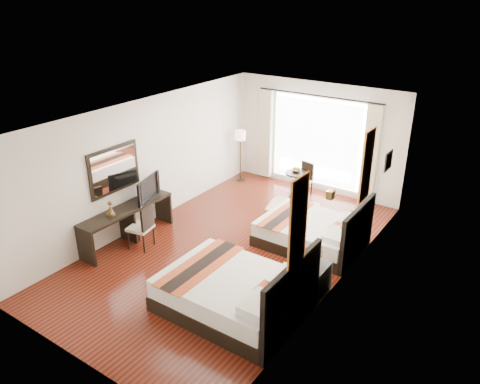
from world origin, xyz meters
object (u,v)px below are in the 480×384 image
Objects in this scene: vase at (308,268)px; side_table at (296,184)px; nightstand at (313,278)px; console_desk at (128,224)px; desk_chair at (142,234)px; fruit_bowl at (296,171)px; television at (145,188)px; floor_lamp at (240,139)px; bed_near at (236,293)px; window_chair at (303,186)px; bed_far at (314,232)px; table_lamp at (316,254)px.

side_table is at bearing 120.72° from vase.
nightstand is 0.26× the size of console_desk.
desk_chair is 3.91× the size of fruit_bowl.
side_table is (-2.17, 3.43, 0.05)m from nightstand.
fruit_bowl is at bearing 122.46° from nightstand.
vase is 0.14× the size of television.
floor_lamp is at bearing 178.19° from fruit_bowl.
fruit_bowl reaches higher than nightstand.
bed_near is 2.65× the size of window_chair.
vase is 0.13× the size of desk_chair.
vase is at bearing 51.83° from bed_near.
floor_lamp is (-3.22, 2.06, 0.89)m from bed_far.
table_lamp is 0.39× the size of window_chair.
bed_far is 2.53m from fruit_bowl.
television is at bearing -178.85° from table_lamp.
bed_far is 2.14× the size of desk_chair.
desk_chair is 0.67× the size of floor_lamp.
table_lamp is 4.04m from console_desk.
console_desk is (-3.99, -0.55, 0.10)m from nightstand.
console_desk is (-3.16, 0.61, 0.05)m from bed_near.
bed_near reaches higher than fruit_bowl.
table_lamp is 3.97m from television.
table_lamp is at bearing 178.81° from desk_chair.
floor_lamp is (-3.92, 3.44, 0.46)m from table_lamp.
television is 1.37× the size of side_table.
desk_chair reaches higher than fruit_bowl.
window_chair is (0.15, 0.12, -0.42)m from fruit_bowl.
bed_near is 2.54× the size of television.
bed_far is at bearing 112.47° from vase.
floor_lamp is 1.80m from fruit_bowl.
television reaches higher than vase.
floor_lamp is at bearing 89.18° from console_desk.
desk_chair is 1.10× the size of window_chair.
side_table is at bearing 122.82° from table_lamp.
bed_near is 6.73× the size of table_lamp.
floor_lamp reaches higher than console_desk.
nightstand is (0.83, 1.16, -0.06)m from bed_near.
window_chair is (1.51, 4.16, -0.03)m from desk_chair.
television is (-3.26, -1.46, 0.72)m from bed_far.
television is 3.70× the size of fruit_bowl.
table_lamp is 1.40× the size of fruit_bowl.
bed_far is 1.62m from nightstand.
floor_lamp reaches higher than television.
table_lamp is 0.38× the size of television.
table_lamp is (-0.01, 0.08, 0.45)m from nightstand.
vase is 3.96m from television.
bed_far is 3.54× the size of nightstand.
television reaches higher than console_desk.
bed_near is 4.78m from side_table.
fruit_bowl is (-1.50, 2.00, 0.38)m from bed_far.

